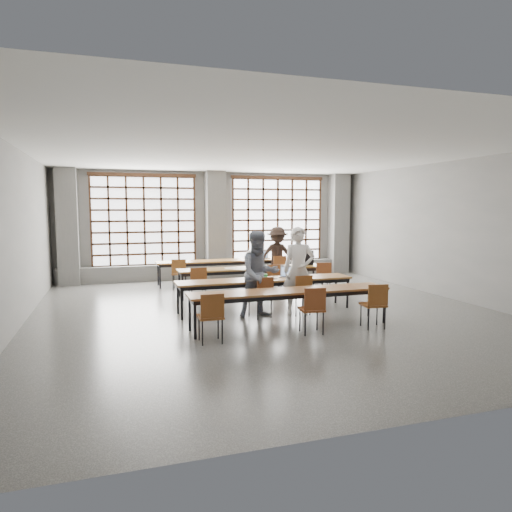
{
  "coord_description": "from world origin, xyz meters",
  "views": [
    {
      "loc": [
        -3.25,
        -9.45,
        2.31
      ],
      "look_at": [
        -0.13,
        0.4,
        1.22
      ],
      "focal_mm": 32.0,
      "sensor_mm": 36.0,
      "label": 1
    }
  ],
  "objects": [
    {
      "name": "floor",
      "position": [
        0.0,
        0.0,
        0.0
      ],
      "size": [
        11.0,
        11.0,
        0.0
      ],
      "primitive_type": "plane",
      "color": "#4A4A48",
      "rests_on": "ground"
    },
    {
      "name": "ceiling",
      "position": [
        0.0,
        0.0,
        3.5
      ],
      "size": [
        11.0,
        11.0,
        0.0
      ],
      "primitive_type": "plane",
      "rotation": [
        3.14,
        0.0,
        0.0
      ],
      "color": "silver",
      "rests_on": "floor"
    },
    {
      "name": "wall_back",
      "position": [
        0.0,
        5.5,
        1.75
      ],
      "size": [
        10.0,
        0.0,
        10.0
      ],
      "primitive_type": "plane",
      "rotation": [
        1.57,
        0.0,
        0.0
      ],
      "color": "slate",
      "rests_on": "floor"
    },
    {
      "name": "wall_front",
      "position": [
        0.0,
        -5.5,
        1.75
      ],
      "size": [
        10.0,
        0.0,
        10.0
      ],
      "primitive_type": "plane",
      "rotation": [
        -1.57,
        0.0,
        0.0
      ],
      "color": "slate",
      "rests_on": "floor"
    },
    {
      "name": "wall_left",
      "position": [
        -5.0,
        0.0,
        1.75
      ],
      "size": [
        0.0,
        11.0,
        11.0
      ],
      "primitive_type": "plane",
      "rotation": [
        1.57,
        0.0,
        1.57
      ],
      "color": "slate",
      "rests_on": "floor"
    },
    {
      "name": "wall_right",
      "position": [
        5.0,
        0.0,
        1.75
      ],
      "size": [
        0.0,
        11.0,
        11.0
      ],
      "primitive_type": "plane",
      "rotation": [
        1.57,
        0.0,
        -1.57
      ],
      "color": "slate",
      "rests_on": "floor"
    },
    {
      "name": "column_left",
      "position": [
        -4.5,
        5.22,
        1.75
      ],
      "size": [
        0.6,
        0.55,
        3.5
      ],
      "primitive_type": "cube",
      "color": "#5B5B59",
      "rests_on": "floor"
    },
    {
      "name": "column_mid",
      "position": [
        0.0,
        5.22,
        1.75
      ],
      "size": [
        0.6,
        0.55,
        3.5
      ],
      "primitive_type": "cube",
      "color": "#5B5B59",
      "rests_on": "floor"
    },
    {
      "name": "column_right",
      "position": [
        4.5,
        5.22,
        1.75
      ],
      "size": [
        0.6,
        0.55,
        3.5
      ],
      "primitive_type": "cube",
      "color": "#5B5B59",
      "rests_on": "floor"
    },
    {
      "name": "window_left",
      "position": [
        -2.25,
        5.42,
        1.9
      ],
      "size": [
        3.32,
        0.12,
        3.0
      ],
      "color": "white",
      "rests_on": "wall_back"
    },
    {
      "name": "window_right",
      "position": [
        2.25,
        5.42,
        1.9
      ],
      "size": [
        3.32,
        0.12,
        3.0
      ],
      "color": "white",
      "rests_on": "wall_back"
    },
    {
      "name": "sill_ledge",
      "position": [
        0.0,
        5.3,
        0.25
      ],
      "size": [
        9.8,
        0.35,
        0.5
      ],
      "primitive_type": "cube",
      "color": "#5B5B59",
      "rests_on": "floor"
    },
    {
      "name": "desk_row_a",
      "position": [
        -0.04,
        4.04,
        0.66
      ],
      "size": [
        4.0,
        0.7,
        0.73
      ],
      "color": "brown",
      "rests_on": "floor"
    },
    {
      "name": "desk_row_b",
      "position": [
        0.32,
        2.11,
        0.66
      ],
      "size": [
        4.0,
        0.7,
        0.73
      ],
      "color": "brown",
      "rests_on": "floor"
    },
    {
      "name": "desk_row_c",
      "position": [
        0.0,
        0.13,
        0.66
      ],
      "size": [
        4.0,
        0.7,
        0.73
      ],
      "color": "brown",
      "rests_on": "floor"
    },
    {
      "name": "desk_row_d",
      "position": [
        0.02,
        -1.34,
        0.66
      ],
      "size": [
        4.0,
        0.7,
        0.73
      ],
      "color": "brown",
      "rests_on": "floor"
    },
    {
      "name": "chair_back_left",
      "position": [
        -1.46,
        3.42,
        0.54
      ],
      "size": [
        0.5,
        0.5,
        0.88
      ],
      "color": "brown",
      "rests_on": "floor"
    },
    {
      "name": "chair_back_mid",
      "position": [
        0.77,
        3.41,
        0.54
      ],
      "size": [
        0.48,
        0.48,
        0.88
      ],
      "color": "maroon",
      "rests_on": "floor"
    },
    {
      "name": "chair_back_right",
      "position": [
        1.55,
        3.41,
        0.54
      ],
      "size": [
        0.45,
        0.46,
        0.88
      ],
      "color": "brown",
      "rests_on": "floor"
    },
    {
      "name": "chair_mid_left",
      "position": [
        -1.28,
        1.48,
        0.54
      ],
      "size": [
        0.43,
        0.43,
        0.88
      ],
      "color": "brown",
      "rests_on": "floor"
    },
    {
      "name": "chair_mid_centre",
      "position": [
        0.7,
        1.48,
        0.54
      ],
      "size": [
        0.49,
        0.49,
        0.88
      ],
      "color": "brown",
      "rests_on": "floor"
    },
    {
      "name": "chair_mid_right",
      "position": [
        2.1,
        1.48,
        0.54
      ],
      "size": [
        0.52,
        0.52,
        0.88
      ],
      "color": "brown",
      "rests_on": "floor"
    },
    {
      "name": "chair_front_left",
      "position": [
        -0.28,
        -0.49,
        0.54
      ],
      "size": [
        0.52,
        0.52,
        0.88
      ],
      "color": "brown",
      "rests_on": "floor"
    },
    {
      "name": "chair_front_right",
      "position": [
        0.61,
        -0.5,
        0.54
      ],
      "size": [
        0.46,
        0.46,
        0.88
      ],
      "color": "brown",
      "rests_on": "floor"
    },
    {
      "name": "chair_near_left",
      "position": [
        -1.68,
        -1.96,
        0.54
      ],
      "size": [
        0.43,
        0.43,
        0.88
      ],
      "color": "brown",
      "rests_on": "floor"
    },
    {
      "name": "chair_near_mid",
      "position": [
        0.21,
        -1.96,
        0.54
      ],
      "size": [
        0.47,
        0.47,
        0.88
      ],
      "color": "brown",
      "rests_on": "floor"
    },
    {
      "name": "chair_near_right",
      "position": [
        1.51,
        -1.96,
        0.54
      ],
      "size": [
        0.46,
        0.47,
        0.88
      ],
      "color": "brown",
      "rests_on": "floor"
    },
    {
      "name": "student_male",
      "position": [
        0.6,
        -0.37,
        0.95
      ],
      "size": [
        0.78,
        0.61,
        1.91
      ],
      "primitive_type": "imported",
      "rotation": [
        0.0,
        0.0,
        -0.24
      ],
      "color": "white",
      "rests_on": "floor"
    },
    {
      "name": "student_female",
      "position": [
        -0.3,
        -0.37,
        0.92
      ],
      "size": [
        0.93,
        0.75,
        1.84
      ],
      "primitive_type": "imported",
      "rotation": [
        0.0,
        0.0,
        0.06
      ],
      "color": "#182649",
      "rests_on": "floor"
    },
    {
      "name": "student_back",
      "position": [
        1.56,
        3.54,
        0.87
      ],
      "size": [
        1.2,
        0.8,
        1.74
      ],
      "primitive_type": "imported",
      "rotation": [
        0.0,
        0.0,
        -0.14
      ],
      "color": "black",
      "rests_on": "floor"
    },
    {
      "name": "laptop_front",
      "position": [
        0.58,
        0.23,
        0.79
      ],
      "size": [
        0.46,
        0.44,
        0.26
      ],
      "color": "#AEAEB2",
      "rests_on": "desk_row_c"
    },
    {
      "name": "laptop_back",
      "position": [
        1.31,
        4.15,
        0.79
      ],
      "size": [
        0.37,
        0.31,
        0.26
      ],
      "color": "#B5B5BA",
      "rests_on": "desk_row_a"
    },
    {
      "name": "mouse",
      "position": [
        0.95,
        0.11,
        0.75
      ],
      "size": [
        0.1,
        0.07,
        0.04
      ],
      "primitive_type": "ellipsoid",
      "rotation": [
        0.0,
        0.0,
        0.11
      ],
      "color": "silver",
      "rests_on": "desk_row_c"
    },
    {
      "name": "green_box",
      "position": [
        -0.05,
        0.21,
        0.78
      ],
      "size": [
        0.26,
        0.15,
        0.09
      ],
      "primitive_type": "cube",
      "rotation": [
        0.0,
        0.0,
        0.27
      ],
      "color": "#2C8738",
      "rests_on": "desk_row_c"
    },
    {
      "name": "phone",
      "position": [
        0.18,
        0.03,
        0.74
      ],
      "size": [
        0.13,
        0.06,
        0.01
      ],
      "primitive_type": "cube",
      "rotation": [
        0.0,
        0.0,
        -0.01
      ],
      "color": "black",
      "rests_on": "desk_row_c"
    },
    {
      "name": "paper_sheet_a",
      "position": [
        -0.28,
        2.16,
        0.73
      ],
      "size": [
        0.3,
        0.21,
        0.0
      ],
      "primitive_type": "cube",
      "rotation": [
        0.0,
        0.0,
        0.0
      ],
      "color": "white",
      "rests_on": "desk_row_b"
    },
    {
      "name": "paper_sheet_b",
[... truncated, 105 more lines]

